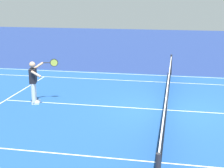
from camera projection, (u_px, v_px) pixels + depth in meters
ground_plane at (167, 110)px, 12.39m from camera, size 60.00×60.00×0.00m
court_slab at (167, 110)px, 12.39m from camera, size 24.20×11.40×0.00m
court_line_markings at (167, 110)px, 12.39m from camera, size 23.85×11.05×0.01m
tennis_net at (167, 97)px, 12.27m from camera, size 0.10×11.70×1.08m
tennis_player_near at (34, 80)px, 12.95m from camera, size 1.00×0.85×1.70m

